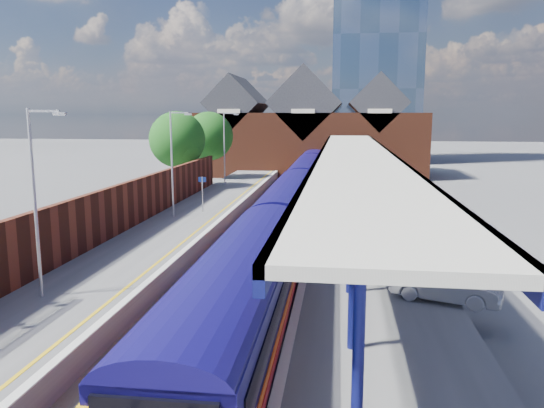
# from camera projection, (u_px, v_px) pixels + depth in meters

# --- Properties ---
(ground) EXTENTS (240.00, 240.00, 0.00)m
(ground) POSITION_uv_depth(u_px,v_px,m) (282.00, 212.00, 42.79)
(ground) COLOR #5B5B5E
(ground) RESTS_ON ground
(ballast_bed) EXTENTS (6.00, 76.00, 0.06)m
(ballast_bed) POSITION_uv_depth(u_px,v_px,m) (265.00, 241.00, 33.00)
(ballast_bed) COLOR #473D33
(ballast_bed) RESTS_ON ground
(rails) EXTENTS (4.51, 76.00, 0.14)m
(rails) POSITION_uv_depth(u_px,v_px,m) (265.00, 239.00, 32.99)
(rails) COLOR slate
(rails) RESTS_ON ground
(left_platform) EXTENTS (5.00, 76.00, 1.00)m
(left_platform) POSITION_uv_depth(u_px,v_px,m) (179.00, 231.00, 33.62)
(left_platform) COLOR #565659
(left_platform) RESTS_ON ground
(right_platform) EXTENTS (6.00, 76.00, 1.00)m
(right_platform) POSITION_uv_depth(u_px,v_px,m) (363.00, 236.00, 32.16)
(right_platform) COLOR #565659
(right_platform) RESTS_ON ground
(coping_left) EXTENTS (0.30, 76.00, 0.05)m
(coping_left) POSITION_uv_depth(u_px,v_px,m) (215.00, 224.00, 33.24)
(coping_left) COLOR silver
(coping_left) RESTS_ON left_platform
(coping_right) EXTENTS (0.30, 76.00, 0.05)m
(coping_right) POSITION_uv_depth(u_px,v_px,m) (316.00, 226.00, 32.44)
(coping_right) COLOR silver
(coping_right) RESTS_ON right_platform
(yellow_line) EXTENTS (0.14, 76.00, 0.01)m
(yellow_line) POSITION_uv_depth(u_px,v_px,m) (206.00, 224.00, 33.32)
(yellow_line) COLOR yellow
(yellow_line) RESTS_ON left_platform
(train) EXTENTS (2.89, 65.91, 3.45)m
(train) POSITION_uv_depth(u_px,v_px,m) (300.00, 188.00, 41.25)
(train) COLOR #100B4F
(train) RESTS_ON ground
(canopy) EXTENTS (4.50, 52.00, 4.48)m
(canopy) POSITION_uv_depth(u_px,v_px,m) (355.00, 155.00, 33.34)
(canopy) COLOR #0E1256
(canopy) RESTS_ON right_platform
(lamp_post_b) EXTENTS (1.48, 0.18, 7.00)m
(lamp_post_b) POSITION_uv_depth(u_px,v_px,m) (38.00, 192.00, 19.30)
(lamp_post_b) COLOR #A5A8AA
(lamp_post_b) RESTS_ON left_platform
(lamp_post_c) EXTENTS (1.48, 0.18, 7.00)m
(lamp_post_c) POSITION_uv_depth(u_px,v_px,m) (174.00, 157.00, 34.94)
(lamp_post_c) COLOR #A5A8AA
(lamp_post_c) RESTS_ON left_platform
(lamp_post_d) EXTENTS (1.48, 0.18, 7.00)m
(lamp_post_d) POSITION_uv_depth(u_px,v_px,m) (226.00, 144.00, 50.59)
(lamp_post_d) COLOR #A5A8AA
(lamp_post_d) RESTS_ON left_platform
(platform_sign) EXTENTS (0.55, 0.08, 2.50)m
(platform_sign) POSITION_uv_depth(u_px,v_px,m) (202.00, 188.00, 37.11)
(platform_sign) COLOR #A5A8AA
(platform_sign) RESTS_ON left_platform
(brick_wall) EXTENTS (0.35, 50.00, 3.86)m
(brick_wall) POSITION_uv_depth(u_px,v_px,m) (92.00, 219.00, 27.31)
(brick_wall) COLOR #582717
(brick_wall) RESTS_ON left_platform
(station_building) EXTENTS (30.00, 12.12, 13.78)m
(station_building) POSITION_uv_depth(u_px,v_px,m) (306.00, 133.00, 69.26)
(station_building) COLOR #582717
(station_building) RESTS_ON ground
(glass_tower) EXTENTS (14.20, 14.20, 40.30)m
(glass_tower) POSITION_uv_depth(u_px,v_px,m) (377.00, 38.00, 87.04)
(glass_tower) COLOR slate
(glass_tower) RESTS_ON ground
(tree_near) EXTENTS (5.20, 5.20, 8.10)m
(tree_near) POSITION_uv_depth(u_px,v_px,m) (179.00, 141.00, 48.98)
(tree_near) COLOR #382314
(tree_near) RESTS_ON ground
(tree_far) EXTENTS (5.20, 5.20, 8.10)m
(tree_far) POSITION_uv_depth(u_px,v_px,m) (210.00, 138.00, 56.68)
(tree_far) COLOR #382314
(tree_far) RESTS_ON ground
(parked_car_silver) EXTENTS (4.11, 2.60, 1.28)m
(parked_car_silver) POSITION_uv_depth(u_px,v_px,m) (446.00, 284.00, 19.39)
(parked_car_silver) COLOR #9FA0A4
(parked_car_silver) RESTS_ON right_platform
(parked_car_dark) EXTENTS (3.97, 1.63, 1.15)m
(parked_car_dark) POSITION_uv_depth(u_px,v_px,m) (424.00, 251.00, 24.38)
(parked_car_dark) COLOR black
(parked_car_dark) RESTS_ON right_platform
(parked_car_blue) EXTENTS (5.03, 2.70, 1.34)m
(parked_car_blue) POSITION_uv_depth(u_px,v_px,m) (376.00, 237.00, 26.78)
(parked_car_blue) COLOR navy
(parked_car_blue) RESTS_ON right_platform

